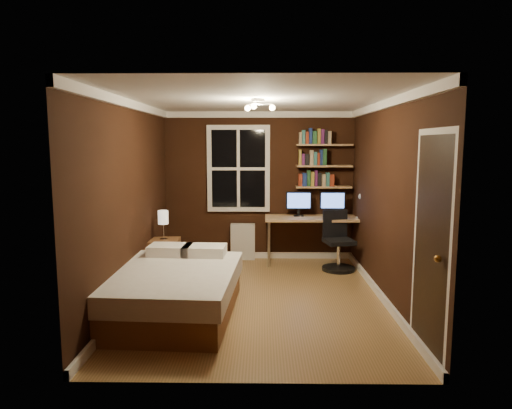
{
  "coord_description": "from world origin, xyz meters",
  "views": [
    {
      "loc": [
        0.06,
        -5.65,
        1.97
      ],
      "look_at": [
        -0.03,
        0.45,
        1.16
      ],
      "focal_mm": 32.0,
      "sensor_mm": 36.0,
      "label": 1
    }
  ],
  "objects_px": {
    "bed": "(174,290)",
    "desk": "(315,221)",
    "monitor_left": "(299,204)",
    "nightstand": "(164,258)",
    "bedside_lamp": "(163,225)",
    "radiator": "(243,242)",
    "monitor_right": "(332,204)",
    "office_chair": "(338,248)",
    "desk_lamp": "(360,205)"
  },
  "relations": [
    {
      "from": "bed",
      "to": "monitor_right",
      "type": "relative_size",
      "value": 4.74
    },
    {
      "from": "nightstand",
      "to": "desk",
      "type": "bearing_deg",
      "value": 16.22
    },
    {
      "from": "nightstand",
      "to": "bedside_lamp",
      "type": "xyz_separation_m",
      "value": [
        0.0,
        0.0,
        0.5
      ]
    },
    {
      "from": "nightstand",
      "to": "monitor_right",
      "type": "bearing_deg",
      "value": 15.75
    },
    {
      "from": "nightstand",
      "to": "bedside_lamp",
      "type": "height_order",
      "value": "bedside_lamp"
    },
    {
      "from": "bed",
      "to": "monitor_left",
      "type": "height_order",
      "value": "monitor_left"
    },
    {
      "from": "bed",
      "to": "monitor_right",
      "type": "distance_m",
      "value": 3.33
    },
    {
      "from": "radiator",
      "to": "office_chair",
      "type": "height_order",
      "value": "office_chair"
    },
    {
      "from": "radiator",
      "to": "monitor_left",
      "type": "distance_m",
      "value": 1.16
    },
    {
      "from": "radiator",
      "to": "desk_lamp",
      "type": "xyz_separation_m",
      "value": [
        1.9,
        -0.39,
        0.69
      ]
    },
    {
      "from": "bed",
      "to": "radiator",
      "type": "xyz_separation_m",
      "value": [
        0.69,
        2.54,
        0.03
      ]
    },
    {
      "from": "desk_lamp",
      "to": "office_chair",
      "type": "distance_m",
      "value": 0.79
    },
    {
      "from": "desk_lamp",
      "to": "office_chair",
      "type": "xyz_separation_m",
      "value": [
        -0.39,
        -0.23,
        -0.65
      ]
    },
    {
      "from": "bed",
      "to": "nightstand",
      "type": "bearing_deg",
      "value": 109.69
    },
    {
      "from": "desk",
      "to": "radiator",
      "type": "bearing_deg",
      "value": 169.88
    },
    {
      "from": "radiator",
      "to": "office_chair",
      "type": "bearing_deg",
      "value": -22.2
    },
    {
      "from": "bed",
      "to": "office_chair",
      "type": "height_order",
      "value": "office_chair"
    },
    {
      "from": "nightstand",
      "to": "monitor_left",
      "type": "relative_size",
      "value": 1.32
    },
    {
      "from": "desk",
      "to": "monitor_right",
      "type": "height_order",
      "value": "monitor_right"
    },
    {
      "from": "radiator",
      "to": "monitor_right",
      "type": "xyz_separation_m",
      "value": [
        1.5,
        -0.13,
        0.67
      ]
    },
    {
      "from": "radiator",
      "to": "nightstand",
      "type": "bearing_deg",
      "value": -137.48
    },
    {
      "from": "desk",
      "to": "desk_lamp",
      "type": "bearing_deg",
      "value": -13.79
    },
    {
      "from": "monitor_left",
      "to": "monitor_right",
      "type": "bearing_deg",
      "value": 0.0
    },
    {
      "from": "nightstand",
      "to": "desk",
      "type": "height_order",
      "value": "desk"
    },
    {
      "from": "bed",
      "to": "monitor_left",
      "type": "xyz_separation_m",
      "value": [
        1.62,
        2.41,
        0.7
      ]
    },
    {
      "from": "monitor_right",
      "to": "bedside_lamp",
      "type": "bearing_deg",
      "value": -161.02
    },
    {
      "from": "radiator",
      "to": "desk_lamp",
      "type": "bearing_deg",
      "value": -11.49
    },
    {
      "from": "desk",
      "to": "desk_lamp",
      "type": "relative_size",
      "value": 3.7
    },
    {
      "from": "radiator",
      "to": "bed",
      "type": "bearing_deg",
      "value": -105.07
    },
    {
      "from": "bed",
      "to": "monitor_left",
      "type": "distance_m",
      "value": 2.99
    },
    {
      "from": "nightstand",
      "to": "desk",
      "type": "xyz_separation_m",
      "value": [
        2.32,
        0.82,
        0.43
      ]
    },
    {
      "from": "monitor_left",
      "to": "office_chair",
      "type": "height_order",
      "value": "monitor_left"
    },
    {
      "from": "bedside_lamp",
      "to": "office_chair",
      "type": "bearing_deg",
      "value": 8.9
    },
    {
      "from": "bed",
      "to": "desk",
      "type": "distance_m",
      "value": 3.03
    },
    {
      "from": "office_chair",
      "to": "bedside_lamp",
      "type": "bearing_deg",
      "value": 176.58
    },
    {
      "from": "bed",
      "to": "desk",
      "type": "height_order",
      "value": "desk"
    },
    {
      "from": "nightstand",
      "to": "bed",
      "type": "bearing_deg",
      "value": -76.9
    },
    {
      "from": "monitor_right",
      "to": "office_chair",
      "type": "relative_size",
      "value": 0.46
    },
    {
      "from": "radiator",
      "to": "monitor_right",
      "type": "relative_size",
      "value": 1.45
    },
    {
      "from": "desk",
      "to": "monitor_left",
      "type": "distance_m",
      "value": 0.38
    },
    {
      "from": "monitor_right",
      "to": "monitor_left",
      "type": "bearing_deg",
      "value": 180.0
    },
    {
      "from": "nightstand",
      "to": "desk_lamp",
      "type": "height_order",
      "value": "desk_lamp"
    },
    {
      "from": "radiator",
      "to": "desk",
      "type": "bearing_deg",
      "value": -10.12
    },
    {
      "from": "bed",
      "to": "bedside_lamp",
      "type": "height_order",
      "value": "bedside_lamp"
    },
    {
      "from": "nightstand",
      "to": "office_chair",
      "type": "bearing_deg",
      "value": 5.67
    },
    {
      "from": "nightstand",
      "to": "monitor_left",
      "type": "height_order",
      "value": "monitor_left"
    },
    {
      "from": "bedside_lamp",
      "to": "radiator",
      "type": "xyz_separation_m",
      "value": [
        1.13,
        1.03,
        -0.47
      ]
    },
    {
      "from": "desk",
      "to": "office_chair",
      "type": "bearing_deg",
      "value": -51.57
    },
    {
      "from": "monitor_left",
      "to": "nightstand",
      "type": "bearing_deg",
      "value": -156.39
    },
    {
      "from": "bed",
      "to": "bedside_lamp",
      "type": "bearing_deg",
      "value": 109.69
    }
  ]
}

